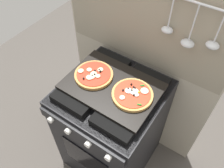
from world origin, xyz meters
name	(u,v)px	position (x,y,z in m)	size (l,w,h in m)	color
ground_plane	(112,153)	(0.00, 0.00, 0.00)	(4.00, 4.00, 0.00)	#4C4742
kitchen_backsplash	(139,67)	(0.00, 0.33, 0.79)	(1.10, 0.09, 1.55)	#B2A893
stove	(112,127)	(0.00, 0.00, 0.45)	(0.60, 0.64, 0.90)	black
baking_tray	(112,86)	(0.00, 0.00, 0.91)	(0.54, 0.38, 0.02)	black
pizza_left	(93,75)	(-0.13, 0.00, 0.93)	(0.23, 0.23, 0.03)	#C18947
pizza_right	(133,94)	(0.14, 0.00, 0.93)	(0.23, 0.23, 0.03)	tan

